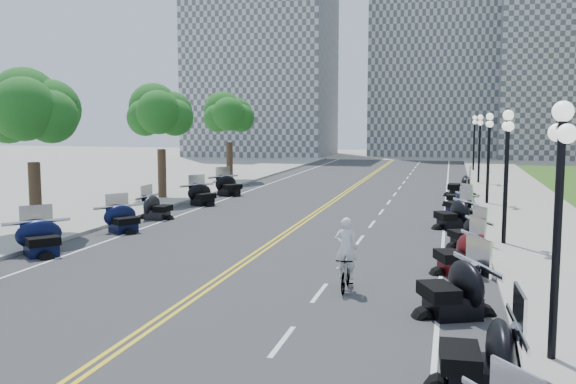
# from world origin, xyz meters

# --- Properties ---
(ground) EXTENTS (160.00, 160.00, 0.00)m
(ground) POSITION_xyz_m (0.00, 0.00, 0.00)
(ground) COLOR gray
(road) EXTENTS (16.00, 90.00, 0.01)m
(road) POSITION_xyz_m (0.00, 10.00, 0.00)
(road) COLOR #333335
(road) RESTS_ON ground
(centerline_yellow_a) EXTENTS (0.12, 90.00, 0.00)m
(centerline_yellow_a) POSITION_xyz_m (-0.12, 10.00, 0.01)
(centerline_yellow_a) COLOR yellow
(centerline_yellow_a) RESTS_ON road
(centerline_yellow_b) EXTENTS (0.12, 90.00, 0.00)m
(centerline_yellow_b) POSITION_xyz_m (0.12, 10.00, 0.01)
(centerline_yellow_b) COLOR yellow
(centerline_yellow_b) RESTS_ON road
(edge_line_north) EXTENTS (0.12, 90.00, 0.00)m
(edge_line_north) POSITION_xyz_m (6.40, 10.00, 0.01)
(edge_line_north) COLOR white
(edge_line_north) RESTS_ON road
(edge_line_south) EXTENTS (0.12, 90.00, 0.00)m
(edge_line_south) POSITION_xyz_m (-6.40, 10.00, 0.01)
(edge_line_south) COLOR white
(edge_line_south) RESTS_ON road
(lane_dash_4) EXTENTS (0.12, 2.00, 0.00)m
(lane_dash_4) POSITION_xyz_m (3.20, -8.00, 0.01)
(lane_dash_4) COLOR white
(lane_dash_4) RESTS_ON road
(lane_dash_5) EXTENTS (0.12, 2.00, 0.00)m
(lane_dash_5) POSITION_xyz_m (3.20, -4.00, 0.01)
(lane_dash_5) COLOR white
(lane_dash_5) RESTS_ON road
(lane_dash_6) EXTENTS (0.12, 2.00, 0.00)m
(lane_dash_6) POSITION_xyz_m (3.20, 0.00, 0.01)
(lane_dash_6) COLOR white
(lane_dash_6) RESTS_ON road
(lane_dash_7) EXTENTS (0.12, 2.00, 0.00)m
(lane_dash_7) POSITION_xyz_m (3.20, 4.00, 0.01)
(lane_dash_7) COLOR white
(lane_dash_7) RESTS_ON road
(lane_dash_8) EXTENTS (0.12, 2.00, 0.00)m
(lane_dash_8) POSITION_xyz_m (3.20, 8.00, 0.01)
(lane_dash_8) COLOR white
(lane_dash_8) RESTS_ON road
(lane_dash_9) EXTENTS (0.12, 2.00, 0.00)m
(lane_dash_9) POSITION_xyz_m (3.20, 12.00, 0.01)
(lane_dash_9) COLOR white
(lane_dash_9) RESTS_ON road
(lane_dash_10) EXTENTS (0.12, 2.00, 0.00)m
(lane_dash_10) POSITION_xyz_m (3.20, 16.00, 0.01)
(lane_dash_10) COLOR white
(lane_dash_10) RESTS_ON road
(lane_dash_11) EXTENTS (0.12, 2.00, 0.00)m
(lane_dash_11) POSITION_xyz_m (3.20, 20.00, 0.01)
(lane_dash_11) COLOR white
(lane_dash_11) RESTS_ON road
(lane_dash_12) EXTENTS (0.12, 2.00, 0.00)m
(lane_dash_12) POSITION_xyz_m (3.20, 24.00, 0.01)
(lane_dash_12) COLOR white
(lane_dash_12) RESTS_ON road
(lane_dash_13) EXTENTS (0.12, 2.00, 0.00)m
(lane_dash_13) POSITION_xyz_m (3.20, 28.00, 0.01)
(lane_dash_13) COLOR white
(lane_dash_13) RESTS_ON road
(lane_dash_14) EXTENTS (0.12, 2.00, 0.00)m
(lane_dash_14) POSITION_xyz_m (3.20, 32.00, 0.01)
(lane_dash_14) COLOR white
(lane_dash_14) RESTS_ON road
(lane_dash_15) EXTENTS (0.12, 2.00, 0.00)m
(lane_dash_15) POSITION_xyz_m (3.20, 36.00, 0.01)
(lane_dash_15) COLOR white
(lane_dash_15) RESTS_ON road
(lane_dash_16) EXTENTS (0.12, 2.00, 0.00)m
(lane_dash_16) POSITION_xyz_m (3.20, 40.00, 0.01)
(lane_dash_16) COLOR white
(lane_dash_16) RESTS_ON road
(lane_dash_17) EXTENTS (0.12, 2.00, 0.00)m
(lane_dash_17) POSITION_xyz_m (3.20, 44.00, 0.01)
(lane_dash_17) COLOR white
(lane_dash_17) RESTS_ON road
(lane_dash_18) EXTENTS (0.12, 2.00, 0.00)m
(lane_dash_18) POSITION_xyz_m (3.20, 48.00, 0.01)
(lane_dash_18) COLOR white
(lane_dash_18) RESTS_ON road
(lane_dash_19) EXTENTS (0.12, 2.00, 0.00)m
(lane_dash_19) POSITION_xyz_m (3.20, 52.00, 0.01)
(lane_dash_19) COLOR white
(lane_dash_19) RESTS_ON road
(sidewalk_north) EXTENTS (5.00, 90.00, 0.15)m
(sidewalk_north) POSITION_xyz_m (10.50, 10.00, 0.07)
(sidewalk_north) COLOR #9E9991
(sidewalk_north) RESTS_ON ground
(sidewalk_south) EXTENTS (5.00, 90.00, 0.15)m
(sidewalk_south) POSITION_xyz_m (-10.50, 10.00, 0.07)
(sidewalk_south) COLOR #9E9991
(sidewalk_south) RESTS_ON ground
(distant_block_a) EXTENTS (18.00, 14.00, 26.00)m
(distant_block_a) POSITION_xyz_m (-18.00, 62.00, 13.00)
(distant_block_a) COLOR gray
(distant_block_a) RESTS_ON ground
(distant_block_b) EXTENTS (16.00, 12.00, 30.00)m
(distant_block_b) POSITION_xyz_m (4.00, 68.00, 15.00)
(distant_block_b) COLOR gray
(distant_block_b) RESTS_ON ground
(street_lamp_1) EXTENTS (0.50, 1.20, 4.90)m
(street_lamp_1) POSITION_xyz_m (8.60, -8.00, 2.60)
(street_lamp_1) COLOR black
(street_lamp_1) RESTS_ON sidewalk_north
(street_lamp_2) EXTENTS (0.50, 1.20, 4.90)m
(street_lamp_2) POSITION_xyz_m (8.60, 4.00, 2.60)
(street_lamp_2) COLOR black
(street_lamp_2) RESTS_ON sidewalk_north
(street_lamp_3) EXTENTS (0.50, 1.20, 4.90)m
(street_lamp_3) POSITION_xyz_m (8.60, 16.00, 2.60)
(street_lamp_3) COLOR black
(street_lamp_3) RESTS_ON sidewalk_north
(street_lamp_4) EXTENTS (0.50, 1.20, 4.90)m
(street_lamp_4) POSITION_xyz_m (8.60, 28.00, 2.60)
(street_lamp_4) COLOR black
(street_lamp_4) RESTS_ON sidewalk_north
(street_lamp_5) EXTENTS (0.50, 1.20, 4.90)m
(street_lamp_5) POSITION_xyz_m (8.60, 40.00, 2.60)
(street_lamp_5) COLOR black
(street_lamp_5) RESTS_ON sidewalk_north
(tree_2) EXTENTS (4.80, 4.80, 9.20)m
(tree_2) POSITION_xyz_m (-10.00, 2.00, 4.75)
(tree_2) COLOR #235619
(tree_2) RESTS_ON sidewalk_south
(tree_3) EXTENTS (4.80, 4.80, 9.20)m
(tree_3) POSITION_xyz_m (-10.00, 14.00, 4.75)
(tree_3) COLOR #235619
(tree_3) RESTS_ON sidewalk_south
(tree_4) EXTENTS (4.80, 4.80, 9.20)m
(tree_4) POSITION_xyz_m (-10.00, 26.00, 4.75)
(tree_4) COLOR #235619
(tree_4) RESTS_ON sidewalk_south
(motorcycle_n_3) EXTENTS (2.26, 2.26, 1.51)m
(motorcycle_n_3) POSITION_xyz_m (7.20, -9.62, 0.76)
(motorcycle_n_3) COLOR black
(motorcycle_n_3) RESTS_ON road
(motorcycle_n_4) EXTENTS (2.94, 2.94, 1.56)m
(motorcycle_n_4) POSITION_xyz_m (6.73, -5.24, 0.78)
(motorcycle_n_4) COLOR black
(motorcycle_n_4) RESTS_ON road
(motorcycle_n_5) EXTENTS (2.62, 2.62, 1.42)m
(motorcycle_n_5) POSITION_xyz_m (6.92, -0.77, 0.71)
(motorcycle_n_5) COLOR #590A0C
(motorcycle_n_5) RESTS_ON road
(motorcycle_n_6) EXTENTS (2.38, 2.38, 1.24)m
(motorcycle_n_6) POSITION_xyz_m (7.26, 3.61, 0.62)
(motorcycle_n_6) COLOR black
(motorcycle_n_6) RESTS_ON road
(motorcycle_n_7) EXTENTS (2.76, 2.76, 1.46)m
(motorcycle_n_7) POSITION_xyz_m (6.75, 7.62, 0.73)
(motorcycle_n_7) COLOR black
(motorcycle_n_7) RESTS_ON road
(motorcycle_n_8) EXTENTS (2.41, 2.41, 1.24)m
(motorcycle_n_8) POSITION_xyz_m (6.99, 12.21, 0.62)
(motorcycle_n_8) COLOR black
(motorcycle_n_8) RESTS_ON road
(motorcycle_n_9) EXTENTS (1.84, 1.84, 1.26)m
(motorcycle_n_9) POSITION_xyz_m (6.98, 15.32, 0.63)
(motorcycle_n_9) COLOR black
(motorcycle_n_9) RESTS_ON road
(motorcycle_n_10) EXTENTS (2.37, 2.37, 1.54)m
(motorcycle_n_10) POSITION_xyz_m (7.17, 19.91, 0.77)
(motorcycle_n_10) COLOR black
(motorcycle_n_10) RESTS_ON road
(motorcycle_s_5) EXTENTS (2.84, 2.84, 1.41)m
(motorcycle_s_5) POSITION_xyz_m (-7.21, -1.64, 0.70)
(motorcycle_s_5) COLOR black
(motorcycle_s_5) RESTS_ON road
(motorcycle_s_6) EXTENTS (2.59, 2.59, 1.31)m
(motorcycle_s_6) POSITION_xyz_m (-6.75, 3.33, 0.65)
(motorcycle_s_6) COLOR black
(motorcycle_s_6) RESTS_ON road
(motorcycle_s_7) EXTENTS (1.95, 1.95, 1.32)m
(motorcycle_s_7) POSITION_xyz_m (-6.96, 6.99, 0.66)
(motorcycle_s_7) COLOR black
(motorcycle_s_7) RESTS_ON road
(motorcycle_s_8) EXTENTS (2.68, 2.68, 1.36)m
(motorcycle_s_8) POSITION_xyz_m (-6.71, 12.16, 0.68)
(motorcycle_s_8) COLOR black
(motorcycle_s_8) RESTS_ON road
(motorcycle_s_9) EXTENTS (2.83, 2.83, 1.45)m
(motorcycle_s_9) POSITION_xyz_m (-6.81, 16.82, 0.72)
(motorcycle_s_9) COLOR black
(motorcycle_s_9) RESTS_ON road
(bicycle) EXTENTS (0.50, 1.65, 0.98)m
(bicycle) POSITION_xyz_m (3.86, -3.59, 0.49)
(bicycle) COLOR #A51414
(bicycle) RESTS_ON road
(cyclist_rider) EXTENTS (0.63, 0.41, 1.72)m
(cyclist_rider) POSITION_xyz_m (3.86, -3.59, 1.84)
(cyclist_rider) COLOR silver
(cyclist_rider) RESTS_ON bicycle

